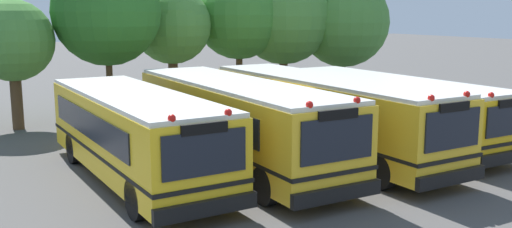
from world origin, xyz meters
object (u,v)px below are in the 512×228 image
tree_3 (172,23)px  tree_2 (105,11)px  school_bus_2 (323,112)px  tree_5 (285,16)px  tree_4 (236,14)px  school_bus_1 (236,120)px  school_bus_3 (391,107)px  tree_1 (13,42)px  school_bus_0 (135,132)px  tree_6 (345,22)px

tree_3 → tree_2: bearing=-159.2°
school_bus_2 → tree_5: bearing=-117.1°
tree_4 → school_bus_1: bearing=-117.9°
school_bus_3 → tree_2: (-7.95, 9.21, 3.49)m
tree_3 → tree_4: bearing=6.5°
tree_1 → tree_3: size_ratio=0.88×
tree_1 → tree_2: size_ratio=0.75×
school_bus_0 → tree_3: tree_3 is taller
school_bus_1 → school_bus_0: bearing=-0.9°
school_bus_3 → tree_4: size_ratio=1.47×
school_bus_1 → tree_5: size_ratio=1.47×
school_bus_2 → tree_5: tree_5 is taller
tree_2 → tree_4: (7.28, 1.78, -0.13)m
tree_1 → tree_2: bearing=-2.5°
school_bus_1 → tree_5: bearing=-128.7°
school_bus_0 → school_bus_3: bearing=179.1°
school_bus_3 → tree_5: size_ratio=1.43×
school_bus_1 → tree_3: size_ratio=1.73×
school_bus_0 → tree_3: (5.41, 10.62, 2.85)m
school_bus_2 → tree_6: (8.74, 9.92, 2.77)m
school_bus_2 → tree_5: 12.54m
school_bus_3 → tree_4: 11.51m
tree_4 → tree_6: bearing=-11.7°
tree_1 → tree_6: (17.21, 0.34, 0.61)m
tree_5 → tree_3: bearing=-179.0°
tree_1 → tree_2: tree_2 is taller
tree_1 → tree_2: 3.95m
tree_2 → school_bus_2: bearing=-63.5°
tree_1 → tree_5: (13.84, 1.31, 0.94)m
school_bus_1 → tree_3: (2.18, 10.68, 2.78)m
school_bus_3 → tree_1: size_ratio=1.92×
tree_2 → tree_6: 13.47m
tree_2 → tree_3: 3.87m
school_bus_1 → tree_4: size_ratio=1.51×
tree_2 → school_bus_0: bearing=-101.2°
school_bus_3 → tree_2: bearing=-49.5°
school_bus_0 → tree_2: tree_2 is taller
school_bus_2 → tree_4: 11.94m
tree_2 → tree_5: tree_5 is taller
tree_3 → tree_5: (6.51, 0.12, 0.30)m
school_bus_0 → tree_6: bearing=-148.6°
tree_1 → tree_6: 17.22m
tree_5 → tree_6: 3.52m
tree_4 → tree_6: size_ratio=1.04×
tree_4 → school_bus_3: bearing=-86.5°
tree_6 → tree_5: bearing=163.9°
tree_4 → tree_5: size_ratio=0.97×
school_bus_3 → tree_3: size_ratio=1.69×
tree_2 → tree_4: size_ratio=1.03×
school_bus_2 → tree_1: (-8.47, 9.59, 2.16)m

